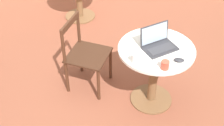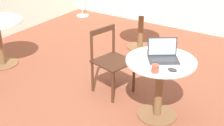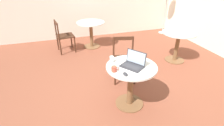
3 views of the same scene
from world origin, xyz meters
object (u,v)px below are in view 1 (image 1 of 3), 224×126
laptop (158,43)px  chair_near_back (85,54)px  mouse (179,60)px  cafe_table_near (155,64)px  drinking_glass (135,58)px  mug (165,65)px

laptop → chair_near_back: bearing=78.2°
mouse → chair_near_back: bearing=69.6°
cafe_table_near → drinking_glass: (-0.25, 0.21, 0.25)m
cafe_table_near → laptop: laptop is taller
cafe_table_near → mouse: (-0.19, -0.21, 0.22)m
drinking_glass → mug: bearing=-100.5°
laptop → mug: (-0.32, -0.06, -0.00)m
laptop → mug: 0.33m
cafe_table_near → chair_near_back: (0.19, 0.79, -0.09)m
mouse → mug: bearing=130.8°
chair_near_back → mouse: size_ratio=8.67×
drinking_glass → laptop: bearing=-39.3°
chair_near_back → mug: size_ratio=7.60×
chair_near_back → cafe_table_near: bearing=-103.3°
mouse → mug: size_ratio=0.88×
cafe_table_near → mug: (-0.30, -0.07, 0.24)m
chair_near_back → laptop: bearing=-101.8°
mug → cafe_table_near: bearing=13.7°
cafe_table_near → mug: bearing=-166.3°
mouse → drinking_glass: size_ratio=0.99×
laptop → mug: laptop is taller
cafe_table_near → laptop: bearing=-31.5°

